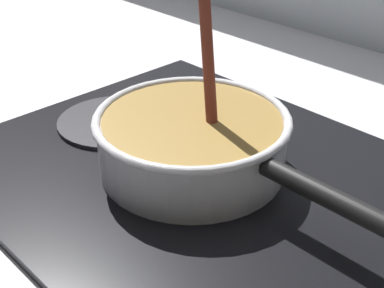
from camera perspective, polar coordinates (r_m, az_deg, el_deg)
The scene contains 5 objects.
ground at distance 0.66m, azimuth -18.36°, elevation -8.98°, with size 2.40×1.60×0.04m, color #B7B7BC.
hob_plate at distance 0.69m, azimuth 0.00°, elevation -2.94°, with size 0.56×0.48×0.01m, color black.
burner_ring at distance 0.68m, azimuth 0.00°, elevation -2.24°, with size 0.21×0.21×0.01m, color #592D0C.
spare_burner at distance 0.79m, azimuth -8.32°, elevation 2.38°, with size 0.16×0.16×0.01m, color #262628.
cooking_pan at distance 0.66m, azimuth 0.12°, elevation 0.36°, with size 0.39×0.24×0.27m.
Camera 1 is at (0.49, -0.19, 0.38)m, focal length 50.75 mm.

